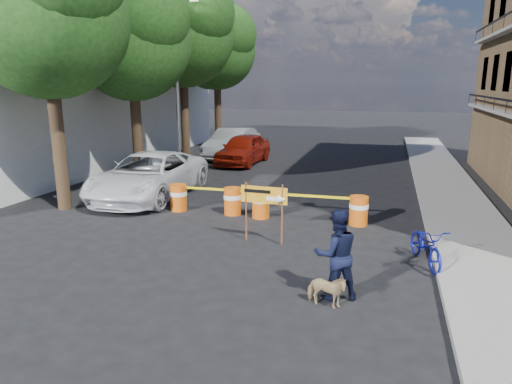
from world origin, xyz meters
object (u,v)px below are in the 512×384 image
Objects in this scene: barrel_far_left at (178,197)px; suv_white at (149,176)px; barrel_mid_right at (261,204)px; detour_sign at (269,200)px; sedan_silver at (232,143)px; barrel_far_right at (359,210)px; pedestrian at (336,254)px; bicycle at (428,228)px; barrel_mid_left at (233,200)px; sedan_red at (243,149)px; dog at (326,291)px.

barrel_far_left is 2.36m from suv_white.
barrel_far_left is 1.00× the size of barrel_mid_right.
sedan_silver is at bearing 115.24° from detour_sign.
suv_white reaches higher than barrel_far_right.
sedan_silver reaches higher than barrel_mid_right.
pedestrian is 0.37× the size of sedan_silver.
sedan_silver reaches higher than barrel_far_right.
barrel_mid_right is 3.07m from barrel_far_right.
barrel_far_left is at bearing 143.80° from bicycle.
sedan_red is (-2.58, 9.28, 0.33)m from barrel_mid_left.
barrel_mid_right is 1.00× the size of barrel_far_right.
barrel_far_right is 0.54× the size of detour_sign.
dog is 18.19m from sedan_silver.
bicycle is at bearing -52.66° from sedan_silver.
sedan_red is (-4.42, 11.63, -0.40)m from detour_sign.
bicycle is (1.75, -2.72, 0.45)m from barrel_far_right.
sedan_silver is (-4.78, 11.09, 0.37)m from barrel_mid_right.
suv_white reaches higher than dog.
barrel_mid_left reaches higher than dog.
pedestrian reaches higher than sedan_red.
pedestrian is at bearing -62.72° from sedan_red.
dog is (-0.25, -5.53, -0.13)m from barrel_far_right.
detour_sign is at bearing -69.09° from barrel_mid_right.
suv_white is (-7.85, 1.35, 0.36)m from barrel_far_right.
dog is at bearing 51.60° from pedestrian.
bicycle reaches higher than barrel_far_right.
barrel_mid_left is at bearing 130.55° from detour_sign.
barrel_far_right is 11.43m from sedan_red.
detour_sign is 3.47m from pedestrian.
detour_sign is (0.85, -2.23, 0.73)m from barrel_mid_right.
barrel_far_left reaches higher than dog.
bicycle reaches higher than sedan_silver.
barrel_mid_left is 4.02m from suv_white.
barrel_far_right is at bearing -52.14° from sedan_silver.
barrel_mid_right is 0.54× the size of detour_sign.
barrel_mid_left is 0.15× the size of suv_white.
sedan_silver is at bearing 113.31° from barrel_mid_right.
suv_white is at bearing 163.14° from barrel_mid_right.
sedan_red is (-0.66, 9.35, 0.33)m from barrel_far_left.
sedan_silver is at bearing -87.36° from pedestrian.
barrel_far_left is 4.46m from detour_sign.
sedan_silver is (-7.60, 16.52, 0.50)m from dog.
barrel_mid_right is (1.00, -0.12, 0.00)m from barrel_mid_left.
suv_white is (-5.63, 3.68, -0.37)m from detour_sign.
suv_white is 9.64m from sedan_silver.
barrel_mid_right is at bearing -0.99° from barrel_far_left.
sedan_silver is (-1.87, 11.04, 0.37)m from barrel_far_left.
barrel_far_right is 13.51m from sedan_silver.
suv_white is (-1.87, 1.40, 0.36)m from barrel_far_left.
pedestrian reaches higher than barrel_far_left.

